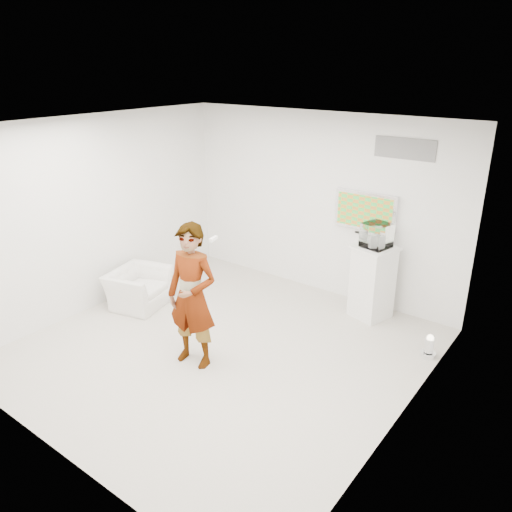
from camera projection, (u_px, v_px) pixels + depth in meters
name	position (u px, v px, depth m)	size (l,w,h in m)	color
room	(220.00, 247.00, 6.35)	(5.01, 5.01, 3.00)	#AFA9A1
tv	(365.00, 211.00, 7.68)	(1.00, 0.08, 0.60)	silver
logo_decal	(405.00, 149.00, 7.07)	(0.90, 0.02, 0.30)	slate
person	(192.00, 296.00, 6.26)	(0.69, 0.46, 1.90)	silver
armchair	(139.00, 288.00, 8.04)	(0.91, 0.80, 0.59)	silver
pedestal	(372.00, 282.00, 7.58)	(0.56, 0.56, 1.14)	silver
floor_uplight	(429.00, 346.00, 6.65)	(0.20, 0.20, 0.31)	white
vitrine	(377.00, 235.00, 7.31)	(0.36, 0.36, 0.36)	silver
console	(376.00, 241.00, 7.34)	(0.04, 0.14, 0.19)	silver
wii_remote	(213.00, 239.00, 6.00)	(0.04, 0.15, 0.04)	silver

